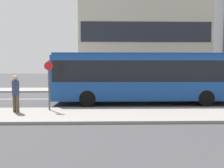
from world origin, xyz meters
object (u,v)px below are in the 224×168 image
object	(u,v)px
city_bus	(144,75)
bus_stop_sign	(49,81)
parked_car_0	(223,86)
pedestrian_near_stop	(16,91)

from	to	relation	value
city_bus	bus_stop_sign	xyz separation A→B (m)	(-5.39, -2.92, -0.22)
city_bus	parked_car_0	bearing A→B (deg)	41.44
bus_stop_sign	city_bus	bearing A→B (deg)	28.45
city_bus	bus_stop_sign	world-z (taller)	city_bus
city_bus	pedestrian_near_stop	distance (m)	7.76
city_bus	pedestrian_near_stop	bearing A→B (deg)	-147.85
parked_car_0	pedestrian_near_stop	size ratio (longest dim) A/B	2.17
city_bus	bus_stop_sign	distance (m)	6.13
pedestrian_near_stop	bus_stop_sign	world-z (taller)	bus_stop_sign
city_bus	pedestrian_near_stop	xyz separation A→B (m)	(-6.88, -3.52, -0.67)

